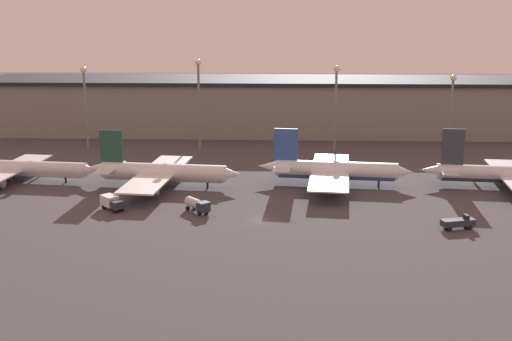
% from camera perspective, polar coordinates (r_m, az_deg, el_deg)
% --- Properties ---
extents(ground, '(600.00, 600.00, 0.00)m').
position_cam_1_polar(ground, '(127.36, 0.30, -4.45)').
color(ground, '#423F44').
extents(terminal_building, '(187.27, 29.59, 18.14)m').
position_cam_1_polar(terminal_building, '(216.63, 1.08, 5.80)').
color(terminal_building, gray).
rests_on(terminal_building, ground).
extents(airplane_0, '(42.19, 31.10, 11.22)m').
position_cam_1_polar(airplane_0, '(166.07, -20.64, 0.18)').
color(airplane_0, silver).
rests_on(airplane_0, ground).
extents(airplane_1, '(37.65, 36.22, 13.21)m').
position_cam_1_polar(airplane_1, '(151.92, -8.40, -0.16)').
color(airplane_1, white).
rests_on(airplane_1, ground).
extents(airplane_2, '(36.78, 36.82, 13.32)m').
position_cam_1_polar(airplane_2, '(152.77, 6.95, 0.01)').
color(airplane_2, white).
rests_on(airplane_2, ground).
extents(service_vehicle_0, '(6.76, 3.48, 2.77)m').
position_cam_1_polar(service_vehicle_0, '(127.88, 17.54, -4.44)').
color(service_vehicle_0, '#282D38').
rests_on(service_vehicle_0, ground).
extents(service_vehicle_1, '(5.93, 6.30, 2.73)m').
position_cam_1_polar(service_vehicle_1, '(132.41, -5.26, -3.03)').
color(service_vehicle_1, '#282D38').
rests_on(service_vehicle_1, ground).
extents(service_vehicle_3, '(5.94, 5.81, 2.91)m').
position_cam_1_polar(service_vehicle_3, '(136.81, -12.69, -2.75)').
color(service_vehicle_3, '#282D38').
rests_on(service_vehicle_3, ground).
extents(lamp_post_0, '(1.80, 1.80, 24.42)m').
position_cam_1_polar(lamp_post_0, '(196.26, -14.96, 6.36)').
color(lamp_post_0, slate).
rests_on(lamp_post_0, ground).
extents(lamp_post_1, '(1.80, 1.80, 26.60)m').
position_cam_1_polar(lamp_post_1, '(189.07, -5.11, 6.86)').
color(lamp_post_1, slate).
rests_on(lamp_post_1, ground).
extents(lamp_post_2, '(1.80, 1.80, 24.88)m').
position_cam_1_polar(lamp_post_2, '(188.44, 7.11, 6.50)').
color(lamp_post_2, slate).
rests_on(lamp_post_2, ground).
extents(lamp_post_3, '(1.80, 1.80, 22.43)m').
position_cam_1_polar(lamp_post_3, '(194.39, 16.99, 5.82)').
color(lamp_post_3, slate).
rests_on(lamp_post_3, ground).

